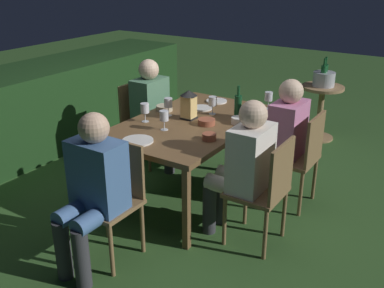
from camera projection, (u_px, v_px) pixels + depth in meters
ground_plane at (192, 194)px, 4.27m from camera, size 16.00×16.00×0.00m
dining_table at (192, 127)px, 4.01m from camera, size 1.63×1.00×0.74m
chair_side_left_a at (265, 188)px, 3.35m from camera, size 0.42×0.40×0.87m
person_in_cream at (243, 164)px, 3.39m from camera, size 0.38×0.47×1.15m
chair_side_right_b at (141, 119)px, 4.82m from camera, size 0.42×0.40×0.87m
person_in_green at (155, 109)px, 4.66m from camera, size 0.38×0.47×1.15m
chair_head_near at (113, 194)px, 3.26m from camera, size 0.40×0.42×0.87m
person_in_blue at (92, 186)px, 3.05m from camera, size 0.48×0.38×1.15m
chair_side_left_b at (300, 155)px, 3.92m from camera, size 0.42×0.40×0.87m
person_in_pink at (280, 135)px, 3.96m from camera, size 0.38×0.47×1.15m
lantern_centerpiece at (189, 103)px, 3.99m from camera, size 0.15×0.15×0.27m
green_bottle_on_table at (238, 105)px, 4.06m from camera, size 0.07×0.07×0.29m
wine_glass_a at (213, 102)px, 4.12m from camera, size 0.08×0.08×0.17m
wine_glass_b at (269, 97)px, 4.27m from camera, size 0.08×0.08×0.17m
wine_glass_c at (168, 103)px, 4.08m from camera, size 0.08×0.08×0.17m
wine_glass_d at (164, 117)px, 3.73m from camera, size 0.08×0.08×0.17m
wine_glass_e at (145, 109)px, 3.93m from camera, size 0.08×0.08×0.17m
plate_a at (202, 108)px, 4.31m from camera, size 0.20×0.20×0.01m
plate_b at (138, 141)px, 3.53m from camera, size 0.25×0.25×0.01m
plate_c at (217, 101)px, 4.53m from camera, size 0.21×0.21×0.01m
bowl_olives at (164, 108)px, 4.25m from camera, size 0.16×0.16×0.05m
bowl_bread at (207, 122)px, 3.89m from camera, size 0.15×0.15×0.05m
bowl_salad at (209, 136)px, 3.55m from camera, size 0.11×0.11×0.06m
bowl_dip at (238, 120)px, 3.91m from camera, size 0.13×0.13×0.06m
side_table at (321, 104)px, 5.46m from camera, size 0.51×0.51×0.67m
ice_bucket at (324, 78)px, 5.34m from camera, size 0.26×0.26×0.34m
hedge_backdrop at (35, 109)px, 5.18m from camera, size 4.51×0.90×0.95m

